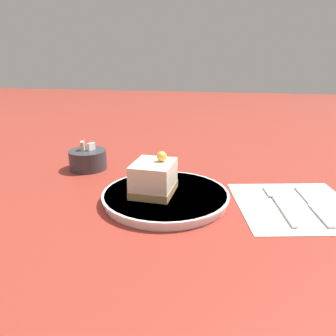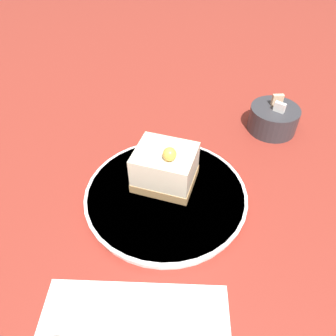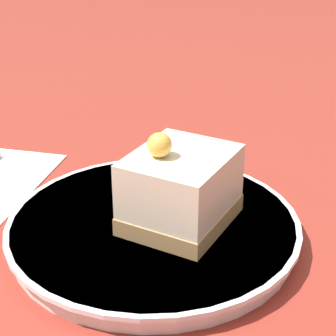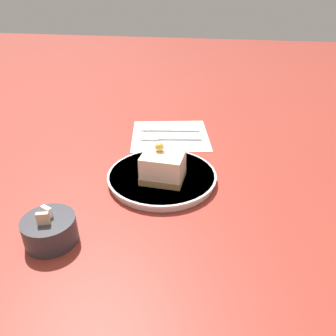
% 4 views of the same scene
% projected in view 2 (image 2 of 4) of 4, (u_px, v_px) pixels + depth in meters
% --- Properties ---
extents(ground_plane, '(4.00, 4.00, 0.00)m').
position_uv_depth(ground_plane, '(174.00, 223.00, 0.48)').
color(ground_plane, maroon).
extents(plate, '(0.25, 0.25, 0.02)m').
position_uv_depth(plate, '(166.00, 196.00, 0.50)').
color(plate, white).
rests_on(plate, ground_plane).
extents(cake_slice, '(0.08, 0.09, 0.08)m').
position_uv_depth(cake_slice, '(165.00, 167.00, 0.49)').
color(cake_slice, '#AD8451').
rests_on(cake_slice, plate).
extents(sugar_bowl, '(0.09, 0.09, 0.07)m').
position_uv_depth(sugar_bowl, '(273.00, 119.00, 0.62)').
color(sugar_bowl, '#333338').
rests_on(sugar_bowl, ground_plane).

